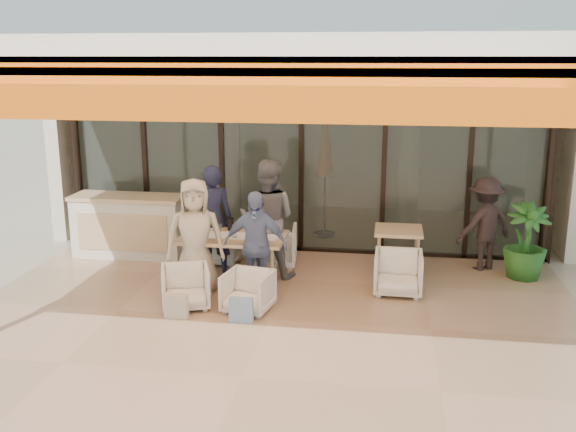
% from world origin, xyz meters
% --- Properties ---
extents(ground, '(70.00, 70.00, 0.00)m').
position_xyz_m(ground, '(0.00, 0.00, 0.00)').
color(ground, '#C6B293').
rests_on(ground, ground).
extents(terrace_floor, '(8.00, 6.00, 0.01)m').
position_xyz_m(terrace_floor, '(0.00, 0.00, 0.01)').
color(terrace_floor, tan).
rests_on(terrace_floor, ground).
extents(terrace_structure, '(8.00, 6.00, 3.40)m').
position_xyz_m(terrace_structure, '(0.00, -0.26, 3.25)').
color(terrace_structure, silver).
rests_on(terrace_structure, ground).
extents(glass_storefront, '(8.08, 0.10, 3.20)m').
position_xyz_m(glass_storefront, '(0.00, 3.00, 1.60)').
color(glass_storefront, '#9EADA3').
rests_on(glass_storefront, ground).
extents(interior_block, '(9.05, 3.62, 3.52)m').
position_xyz_m(interior_block, '(0.01, 5.31, 2.23)').
color(interior_block, silver).
rests_on(interior_block, ground).
extents(host_counter, '(1.85, 0.65, 1.04)m').
position_xyz_m(host_counter, '(-2.76, 2.30, 0.53)').
color(host_counter, silver).
rests_on(host_counter, ground).
extents(dining_table, '(1.50, 0.90, 0.93)m').
position_xyz_m(dining_table, '(-0.76, 1.23, 0.69)').
color(dining_table, '#DCBE86').
rests_on(dining_table, ground).
extents(chair_far_left, '(0.61, 0.58, 0.59)m').
position_xyz_m(chair_far_left, '(-1.17, 2.18, 0.30)').
color(chair_far_left, white).
rests_on(chair_far_left, ground).
extents(chair_far_right, '(0.77, 0.73, 0.73)m').
position_xyz_m(chair_far_right, '(-0.33, 2.18, 0.36)').
color(chair_far_right, white).
rests_on(chair_far_right, ground).
extents(chair_near_left, '(0.77, 0.74, 0.63)m').
position_xyz_m(chair_near_left, '(-1.17, 0.28, 0.31)').
color(chair_near_left, white).
rests_on(chair_near_left, ground).
extents(chair_near_right, '(0.67, 0.64, 0.60)m').
position_xyz_m(chair_near_right, '(-0.33, 0.28, 0.30)').
color(chair_near_right, white).
rests_on(chair_near_right, ground).
extents(diner_navy, '(0.70, 0.55, 1.69)m').
position_xyz_m(diner_navy, '(-1.17, 1.68, 0.84)').
color(diner_navy, '#191C38').
rests_on(diner_navy, ground).
extents(diner_grey, '(0.90, 0.72, 1.79)m').
position_xyz_m(diner_grey, '(-0.33, 1.68, 0.89)').
color(diner_grey, slate).
rests_on(diner_grey, ground).
extents(diner_cream, '(0.91, 0.71, 1.65)m').
position_xyz_m(diner_cream, '(-1.17, 0.78, 0.82)').
color(diner_cream, beige).
rests_on(diner_cream, ground).
extents(diner_periwinkle, '(0.89, 0.38, 1.51)m').
position_xyz_m(diner_periwinkle, '(-0.33, 0.78, 0.75)').
color(diner_periwinkle, '#697BAF').
rests_on(diner_periwinkle, ground).
extents(tote_bag_cream, '(0.30, 0.10, 0.34)m').
position_xyz_m(tote_bag_cream, '(-1.17, -0.12, 0.17)').
color(tote_bag_cream, silver).
rests_on(tote_bag_cream, ground).
extents(tote_bag_blue, '(0.30, 0.10, 0.34)m').
position_xyz_m(tote_bag_blue, '(-0.33, -0.12, 0.17)').
color(tote_bag_blue, '#99BFD8').
rests_on(tote_bag_blue, ground).
extents(side_table, '(0.70, 0.70, 0.74)m').
position_xyz_m(side_table, '(1.60, 1.97, 0.64)').
color(side_table, '#DCBE86').
rests_on(side_table, ground).
extents(side_chair, '(0.66, 0.62, 0.67)m').
position_xyz_m(side_chair, '(1.60, 1.22, 0.34)').
color(side_chair, white).
rests_on(side_chair, ground).
extents(standing_woman, '(1.09, 0.94, 1.47)m').
position_xyz_m(standing_woman, '(2.92, 2.48, 0.73)').
color(standing_woman, black).
rests_on(standing_woman, ground).
extents(potted_palm, '(0.77, 0.77, 1.16)m').
position_xyz_m(potted_palm, '(3.47, 2.13, 0.58)').
color(potted_palm, '#1E5919').
rests_on(potted_palm, ground).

